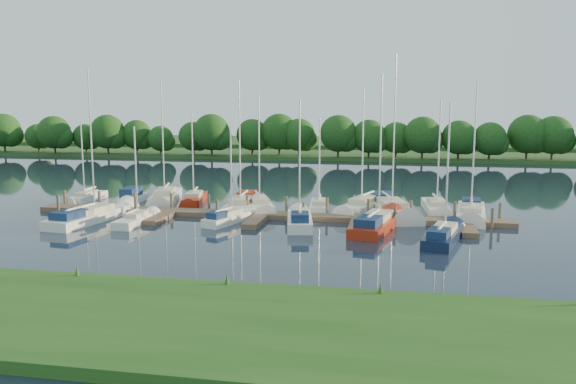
% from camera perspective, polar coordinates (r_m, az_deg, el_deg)
% --- Properties ---
extents(ground, '(260.00, 260.00, 0.00)m').
position_cam_1_polar(ground, '(39.39, -5.14, -4.76)').
color(ground, '#1A2234').
rests_on(ground, ground).
extents(near_bank, '(90.00, 10.00, 0.50)m').
position_cam_1_polar(near_bank, '(24.94, -15.32, -12.33)').
color(near_bank, '#1D4B15').
rests_on(near_bank, ground).
extents(dock, '(40.00, 6.00, 0.40)m').
position_cam_1_polar(dock, '(46.27, -2.71, -2.50)').
color(dock, brown).
rests_on(dock, ground).
extents(mooring_pilings, '(38.24, 2.84, 2.00)m').
position_cam_1_polar(mooring_pilings, '(47.28, -2.40, -1.78)').
color(mooring_pilings, '#473D33').
rests_on(mooring_pilings, ground).
extents(far_shore, '(180.00, 30.00, 0.60)m').
position_cam_1_polar(far_shore, '(112.73, 5.18, 3.98)').
color(far_shore, '#27471B').
rests_on(far_shore, ground).
extents(distant_hill, '(220.00, 40.00, 1.40)m').
position_cam_1_polar(distant_hill, '(137.56, 6.16, 4.93)').
color(distant_hill, '#325927').
rests_on(distant_hill, ground).
extents(treeline, '(146.17, 10.28, 8.29)m').
position_cam_1_polar(treeline, '(99.95, 4.09, 5.69)').
color(treeline, '#38281C').
rests_on(treeline, ground).
extents(sailboat_n_0, '(1.82, 6.68, 8.59)m').
position_cam_1_polar(sailboat_n_0, '(58.61, -19.84, -0.61)').
color(sailboat_n_0, white).
rests_on(sailboat_n_0, ground).
extents(motorboat, '(1.84, 5.63, 1.87)m').
position_cam_1_polar(motorboat, '(55.96, -15.69, -0.72)').
color(motorboat, white).
rests_on(motorboat, ground).
extents(sailboat_n_2, '(4.28, 9.64, 12.17)m').
position_cam_1_polar(sailboat_n_2, '(56.37, -12.38, -0.64)').
color(sailboat_n_2, white).
rests_on(sailboat_n_2, ground).
extents(sailboat_n_3, '(2.94, 7.38, 9.41)m').
position_cam_1_polar(sailboat_n_3, '(54.79, -9.51, -0.82)').
color(sailboat_n_3, '#9B220E').
rests_on(sailboat_n_3, ground).
extents(sailboat_n_4, '(2.77, 9.44, 11.94)m').
position_cam_1_polar(sailboat_n_4, '(50.38, -4.74, -1.47)').
color(sailboat_n_4, white).
rests_on(sailboat_n_4, ground).
extents(sailboat_n_5, '(4.36, 8.23, 10.63)m').
position_cam_1_polar(sailboat_n_5, '(50.54, -2.95, -1.49)').
color(sailboat_n_5, white).
rests_on(sailboat_n_5, ground).
extents(sailboat_n_6, '(2.10, 6.69, 8.52)m').
position_cam_1_polar(sailboat_n_6, '(50.27, 3.18, -1.55)').
color(sailboat_n_6, white).
rests_on(sailboat_n_6, ground).
extents(sailboat_n_7, '(4.28, 8.75, 11.25)m').
position_cam_1_polar(sailboat_n_7, '(50.28, 7.60, -1.59)').
color(sailboat_n_7, white).
rests_on(sailboat_n_7, ground).
extents(sailboat_n_8, '(4.82, 11.27, 14.04)m').
position_cam_1_polar(sailboat_n_8, '(49.69, 10.40, -1.73)').
color(sailboat_n_8, white).
rests_on(sailboat_n_8, ground).
extents(sailboat_n_9, '(2.28, 8.07, 10.25)m').
position_cam_1_polar(sailboat_n_9, '(51.16, 14.83, -1.64)').
color(sailboat_n_9, white).
rests_on(sailboat_n_9, ground).
extents(sailboat_n_10, '(3.27, 9.47, 11.77)m').
position_cam_1_polar(sailboat_n_10, '(49.48, 18.09, -2.07)').
color(sailboat_n_10, white).
rests_on(sailboat_n_10, ground).
extents(sailboat_s_0, '(3.29, 10.00, 12.54)m').
position_cam_1_polar(sailboat_s_0, '(48.09, -19.33, -2.40)').
color(sailboat_s_0, white).
rests_on(sailboat_s_0, ground).
extents(sailboat_s_1, '(1.52, 6.13, 7.98)m').
position_cam_1_polar(sailboat_s_1, '(45.92, -15.13, -2.78)').
color(sailboat_s_1, white).
rests_on(sailboat_s_1, ground).
extents(sailboat_s_2, '(3.01, 6.08, 7.97)m').
position_cam_1_polar(sailboat_s_2, '(44.89, -6.00, -2.72)').
color(sailboat_s_2, white).
rests_on(sailboat_s_2, ground).
extents(sailboat_s_3, '(2.97, 7.83, 10.11)m').
position_cam_1_polar(sailboat_s_3, '(43.66, 1.18, -2.96)').
color(sailboat_s_3, white).
rests_on(sailboat_s_3, ground).
extents(sailboat_s_4, '(3.89, 9.50, 12.00)m').
position_cam_1_polar(sailboat_s_4, '(42.85, 9.04, -3.29)').
color(sailboat_s_4, '#9B220E').
rests_on(sailboat_s_4, ground).
extents(sailboat_s_5, '(3.36, 7.67, 9.82)m').
position_cam_1_polar(sailboat_s_5, '(39.86, 15.55, -4.40)').
color(sailboat_s_5, '#101936').
rests_on(sailboat_s_5, ground).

